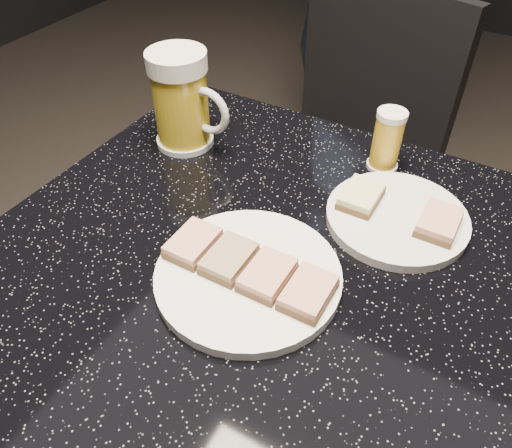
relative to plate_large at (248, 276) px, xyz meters
The scene contains 8 objects.
plate_large is the anchor object (origin of this frame).
plate_small 0.23m from the plate_large, 57.29° to the left, with size 0.20×0.20×0.01m, color silver.
table 0.25m from the plate_large, 108.27° to the left, with size 0.70×0.70×0.75m.
beer_mug 0.33m from the plate_large, 139.20° to the left, with size 0.14×0.10×0.16m.
beer_tumbler 0.32m from the plate_large, 78.32° to the left, with size 0.05×0.05×0.10m.
chair 0.72m from the plate_large, 101.53° to the left, with size 0.54×0.54×0.88m.
canapes_on_plate_large 0.02m from the plate_large, 146.31° to the left, with size 0.21×0.07×0.02m.
canapes_on_plate_small 0.23m from the plate_large, 57.29° to the left, with size 0.16×0.07×0.02m.
Camera 1 is at (0.23, -0.40, 1.22)m, focal length 35.00 mm.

